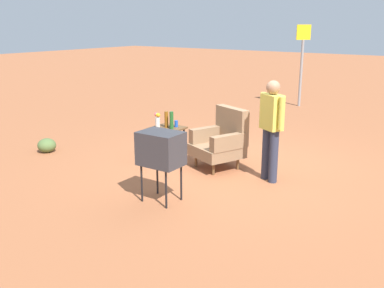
{
  "coord_description": "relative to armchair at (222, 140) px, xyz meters",
  "views": [
    {
      "loc": [
        3.68,
        -6.43,
        2.51
      ],
      "look_at": [
        -0.16,
        -1.03,
        0.65
      ],
      "focal_mm": 40.77,
      "sensor_mm": 36.0,
      "label": 1
    }
  ],
  "objects": [
    {
      "name": "ground_plane",
      "position": [
        0.19,
        0.08,
        -0.5
      ],
      "size": [
        60.0,
        60.0,
        0.0
      ],
      "primitive_type": "plane",
      "color": "#A05B38"
    },
    {
      "name": "armchair",
      "position": [
        0.0,
        0.0,
        0.0
      ],
      "size": [
        0.99,
        1.01,
        1.06
      ],
      "color": "brown",
      "rests_on": "ground"
    },
    {
      "name": "side_table",
      "position": [
        -1.06,
        -0.22,
        0.03
      ],
      "size": [
        0.56,
        0.56,
        0.62
      ],
      "color": "black",
      "rests_on": "ground"
    },
    {
      "name": "tv_on_stand",
      "position": [
        0.1,
        -1.8,
        0.28
      ],
      "size": [
        0.61,
        0.46,
        1.03
      ],
      "color": "black",
      "rests_on": "ground"
    },
    {
      "name": "person_standing",
      "position": [
        0.99,
        -0.12,
        0.44
      ],
      "size": [
        0.51,
        0.36,
        1.64
      ],
      "color": "#2D3347",
      "rests_on": "ground"
    },
    {
      "name": "road_sign",
      "position": [
        -1.15,
        6.44,
        0.88
      ],
      "size": [
        0.33,
        0.33,
        2.44
      ],
      "color": "gray",
      "rests_on": "ground"
    },
    {
      "name": "bottle_tall_amber",
      "position": [
        -1.08,
        -0.21,
        0.28
      ],
      "size": [
        0.07,
        0.07,
        0.3
      ],
      "primitive_type": "cylinder",
      "color": "brown",
      "rests_on": "side_table"
    },
    {
      "name": "bottle_wine_green",
      "position": [
        -0.92,
        -0.25,
        0.29
      ],
      "size": [
        0.07,
        0.07,
        0.32
      ],
      "primitive_type": "cylinder",
      "color": "#1E5623",
      "rests_on": "side_table"
    },
    {
      "name": "soda_can_blue",
      "position": [
        -0.94,
        -0.08,
        0.19
      ],
      "size": [
        0.07,
        0.07,
        0.12
      ],
      "primitive_type": "cylinder",
      "color": "blue",
      "rests_on": "side_table"
    },
    {
      "name": "bottle_short_clear",
      "position": [
        -1.0,
        -0.16,
        0.23
      ],
      "size": [
        0.06,
        0.06,
        0.2
      ],
      "primitive_type": "cylinder",
      "color": "silver",
      "rests_on": "side_table"
    },
    {
      "name": "flower_vase",
      "position": [
        -1.23,
        -0.28,
        0.27
      ],
      "size": [
        0.14,
        0.1,
        0.27
      ],
      "color": "silver",
      "rests_on": "side_table"
    },
    {
      "name": "shrub_near",
      "position": [
        -1.78,
        3.65,
        -0.35
      ],
      "size": [
        0.38,
        0.38,
        0.3
      ],
      "primitive_type": "ellipsoid",
      "color": "#516B38",
      "rests_on": "ground"
    },
    {
      "name": "shrub_lone",
      "position": [
        -3.33,
        -1.22,
        -0.36
      ],
      "size": [
        0.36,
        0.36,
        0.28
      ],
      "primitive_type": "ellipsoid",
      "color": "#516B38",
      "rests_on": "ground"
    }
  ]
}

